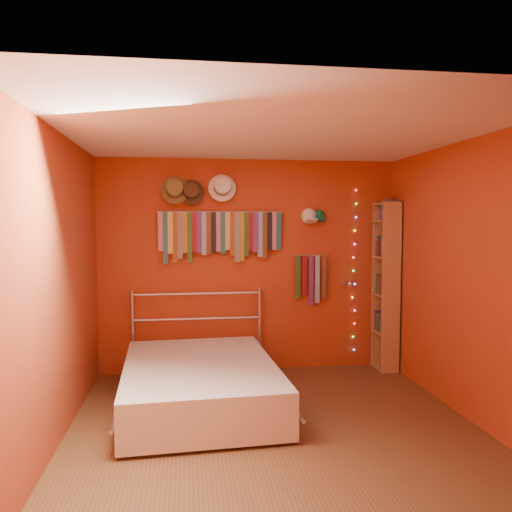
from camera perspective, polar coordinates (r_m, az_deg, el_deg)
name	(u,v)px	position (r m, az deg, el deg)	size (l,w,h in m)	color
ground	(275,429)	(4.52, 2.15, -19.12)	(3.50, 3.50, 0.00)	brown
back_wall	(249,266)	(5.91, -0.79, -1.12)	(3.50, 0.02, 2.50)	#973918
right_wall	(469,280)	(4.81, 23.19, -2.57)	(0.02, 3.50, 2.50)	#973918
left_wall	(57,287)	(4.25, -21.78, -3.35)	(0.02, 3.50, 2.50)	#973918
ceiling	(275,133)	(4.22, 2.24, 13.91)	(3.50, 3.50, 0.02)	white
tie_rack	(220,233)	(5.79, -4.16, 2.65)	(1.45, 0.03, 0.60)	silver
small_tie_rack	(311,277)	(6.00, 6.33, -2.36)	(0.40, 0.03, 0.60)	silver
fedora_olive	(175,189)	(5.76, -9.27, 7.58)	(0.33, 0.18, 0.32)	brown
fedora_brown	(191,192)	(5.76, -7.41, 7.32)	(0.30, 0.16, 0.29)	#442B18
fedora_white	(222,187)	(5.77, -3.87, 7.89)	(0.32, 0.17, 0.31)	white
cap_white	(309,216)	(5.97, 6.08, 4.54)	(0.18, 0.23, 0.18)	white
cap_green	(319,216)	(6.00, 7.16, 4.54)	(0.16, 0.21, 0.16)	#186D48
fairy_lights	(354,271)	(6.17, 11.19, -1.67)	(0.06, 0.02, 1.97)	#FF3333
reading_lamp	(349,284)	(5.98, 10.60, -3.13)	(0.07, 0.28, 0.08)	silver
bookshelf	(389,285)	(6.15, 15.00, -3.23)	(0.25, 0.34, 2.00)	#A26849
bed	(200,383)	(4.95, -6.44, -14.21)	(1.60, 2.09, 0.99)	silver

